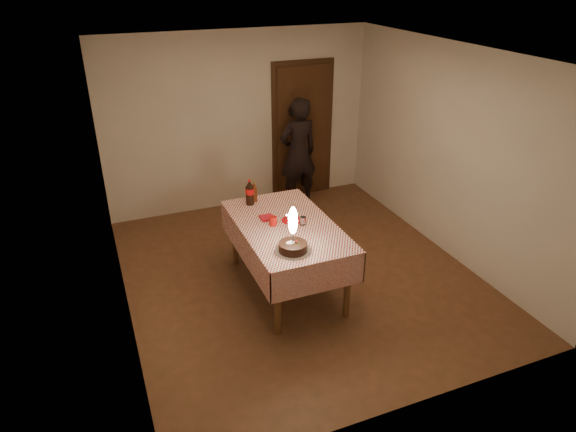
{
  "coord_description": "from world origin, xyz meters",
  "views": [
    {
      "loc": [
        -2.1,
        -4.84,
        3.42
      ],
      "look_at": [
        -0.24,
        -0.25,
        0.95
      ],
      "focal_mm": 32.0,
      "sensor_mm": 36.0,
      "label": 1
    }
  ],
  "objects_px": {
    "red_plate": "(291,220)",
    "birthday_cake": "(293,241)",
    "red_cup": "(273,221)",
    "cola_bottle": "(250,192)",
    "amber_bottle_left": "(254,192)",
    "photographer": "(298,153)",
    "dining_table": "(286,233)",
    "clear_cup": "(303,221)"
  },
  "relations": [
    {
      "from": "clear_cup",
      "to": "amber_bottle_left",
      "type": "relative_size",
      "value": 0.35
    },
    {
      "from": "clear_cup",
      "to": "photographer",
      "type": "height_order",
      "value": "photographer"
    },
    {
      "from": "dining_table",
      "to": "red_cup",
      "type": "relative_size",
      "value": 17.2
    },
    {
      "from": "red_plate",
      "to": "photographer",
      "type": "height_order",
      "value": "photographer"
    },
    {
      "from": "dining_table",
      "to": "amber_bottle_left",
      "type": "bearing_deg",
      "value": 99.81
    },
    {
      "from": "birthday_cake",
      "to": "clear_cup",
      "type": "distance_m",
      "value": 0.59
    },
    {
      "from": "birthday_cake",
      "to": "red_plate",
      "type": "distance_m",
      "value": 0.68
    },
    {
      "from": "red_cup",
      "to": "amber_bottle_left",
      "type": "height_order",
      "value": "amber_bottle_left"
    },
    {
      "from": "clear_cup",
      "to": "cola_bottle",
      "type": "distance_m",
      "value": 0.81
    },
    {
      "from": "amber_bottle_left",
      "to": "photographer",
      "type": "height_order",
      "value": "photographer"
    },
    {
      "from": "red_cup",
      "to": "cola_bottle",
      "type": "height_order",
      "value": "cola_bottle"
    },
    {
      "from": "red_plate",
      "to": "birthday_cake",
      "type": "bearing_deg",
      "value": -111.14
    },
    {
      "from": "red_plate",
      "to": "red_cup",
      "type": "height_order",
      "value": "red_cup"
    },
    {
      "from": "cola_bottle",
      "to": "red_plate",
      "type": "bearing_deg",
      "value": -63.4
    },
    {
      "from": "clear_cup",
      "to": "red_plate",
      "type": "bearing_deg",
      "value": 121.73
    },
    {
      "from": "clear_cup",
      "to": "photographer",
      "type": "xyz_separation_m",
      "value": [
        0.84,
        2.12,
        -0.03
      ]
    },
    {
      "from": "red_cup",
      "to": "photographer",
      "type": "height_order",
      "value": "photographer"
    },
    {
      "from": "clear_cup",
      "to": "birthday_cake",
      "type": "bearing_deg",
      "value": -123.48
    },
    {
      "from": "dining_table",
      "to": "amber_bottle_left",
      "type": "height_order",
      "value": "amber_bottle_left"
    },
    {
      "from": "birthday_cake",
      "to": "amber_bottle_left",
      "type": "bearing_deg",
      "value": 88.62
    },
    {
      "from": "photographer",
      "to": "birthday_cake",
      "type": "bearing_deg",
      "value": -114.1
    },
    {
      "from": "amber_bottle_left",
      "to": "photographer",
      "type": "bearing_deg",
      "value": 49.51
    },
    {
      "from": "red_plate",
      "to": "clear_cup",
      "type": "height_order",
      "value": "clear_cup"
    },
    {
      "from": "red_plate",
      "to": "photographer",
      "type": "distance_m",
      "value": 2.19
    },
    {
      "from": "dining_table",
      "to": "birthday_cake",
      "type": "distance_m",
      "value": 0.62
    },
    {
      "from": "red_cup",
      "to": "photographer",
      "type": "xyz_separation_m",
      "value": [
        1.15,
        2.01,
        -0.03
      ]
    },
    {
      "from": "clear_cup",
      "to": "cola_bottle",
      "type": "height_order",
      "value": "cola_bottle"
    },
    {
      "from": "red_plate",
      "to": "dining_table",
      "type": "bearing_deg",
      "value": -142.3
    },
    {
      "from": "dining_table",
      "to": "birthday_cake",
      "type": "xyz_separation_m",
      "value": [
        -0.15,
        -0.56,
        0.22
      ]
    },
    {
      "from": "amber_bottle_left",
      "to": "dining_table",
      "type": "bearing_deg",
      "value": -80.19
    },
    {
      "from": "birthday_cake",
      "to": "red_cup",
      "type": "distance_m",
      "value": 0.6
    },
    {
      "from": "red_cup",
      "to": "amber_bottle_left",
      "type": "xyz_separation_m",
      "value": [
        0.01,
        0.68,
        0.07
      ]
    },
    {
      "from": "birthday_cake",
      "to": "clear_cup",
      "type": "relative_size",
      "value": 5.41
    },
    {
      "from": "birthday_cake",
      "to": "clear_cup",
      "type": "height_order",
      "value": "birthday_cake"
    },
    {
      "from": "red_plate",
      "to": "red_cup",
      "type": "relative_size",
      "value": 2.2
    },
    {
      "from": "red_cup",
      "to": "cola_bottle",
      "type": "xyz_separation_m",
      "value": [
        -0.06,
        0.61,
        0.1
      ]
    },
    {
      "from": "dining_table",
      "to": "birthday_cake",
      "type": "bearing_deg",
      "value": -105.47
    },
    {
      "from": "red_cup",
      "to": "cola_bottle",
      "type": "bearing_deg",
      "value": 96.05
    },
    {
      "from": "cola_bottle",
      "to": "photographer",
      "type": "distance_m",
      "value": 1.86
    },
    {
      "from": "dining_table",
      "to": "clear_cup",
      "type": "bearing_deg",
      "value": -21.41
    },
    {
      "from": "red_plate",
      "to": "red_cup",
      "type": "distance_m",
      "value": 0.23
    },
    {
      "from": "birthday_cake",
      "to": "red_cup",
      "type": "relative_size",
      "value": 4.87
    }
  ]
}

